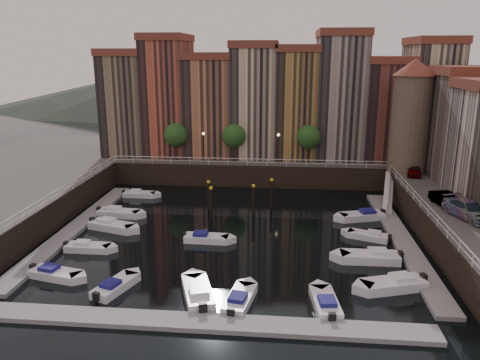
# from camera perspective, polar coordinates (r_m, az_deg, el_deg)

# --- Properties ---
(ground) EXTENTS (200.00, 200.00, 0.00)m
(ground) POSITION_cam_1_polar(r_m,az_deg,el_deg) (47.45, -0.70, -6.26)
(ground) COLOR black
(ground) RESTS_ON ground
(quay_far) EXTENTS (80.00, 20.00, 3.00)m
(quay_far) POSITION_cam_1_polar(r_m,az_deg,el_deg) (71.84, 1.54, 2.43)
(quay_far) COLOR black
(quay_far) RESTS_ON ground
(dock_left) EXTENTS (2.00, 28.00, 0.35)m
(dock_left) POSITION_cam_1_polar(r_m,az_deg,el_deg) (50.77, -19.41, -5.49)
(dock_left) COLOR gray
(dock_left) RESTS_ON ground
(dock_right) EXTENTS (2.00, 28.00, 0.35)m
(dock_right) POSITION_cam_1_polar(r_m,az_deg,el_deg) (47.59, 19.09, -6.84)
(dock_right) COLOR gray
(dock_right) RESTS_ON ground
(dock_near) EXTENTS (30.00, 2.00, 0.35)m
(dock_near) POSITION_cam_1_polar(r_m,az_deg,el_deg) (32.27, -4.10, -16.99)
(dock_near) COLOR gray
(dock_near) RESTS_ON ground
(mountains) EXTENTS (145.00, 100.00, 18.00)m
(mountains) POSITION_cam_1_polar(r_m,az_deg,el_deg) (154.23, 4.45, 11.61)
(mountains) COLOR #2D382D
(mountains) RESTS_ON ground
(far_terrace) EXTENTS (48.70, 10.30, 17.50)m
(far_terrace) POSITION_cam_1_polar(r_m,az_deg,el_deg) (67.73, 4.28, 9.72)
(far_terrace) COLOR #7C694F
(far_terrace) RESTS_ON quay_far
(corner_tower) EXTENTS (5.20, 5.20, 13.80)m
(corner_tower) POSITION_cam_1_polar(r_m,az_deg,el_deg) (60.77, 20.12, 7.50)
(corner_tower) COLOR #6B5B4C
(corner_tower) RESTS_ON quay_right
(promenade_trees) EXTENTS (21.20, 3.20, 5.20)m
(promenade_trees) POSITION_cam_1_polar(r_m,az_deg,el_deg) (63.33, -0.14, 5.39)
(promenade_trees) COLOR black
(promenade_trees) RESTS_ON quay_far
(street_lamps) EXTENTS (10.36, 0.36, 4.18)m
(street_lamps) POSITION_cam_1_polar(r_m,az_deg,el_deg) (62.44, 0.08, 4.61)
(street_lamps) COLOR black
(street_lamps) RESTS_ON quay_far
(railings) EXTENTS (36.08, 34.04, 0.52)m
(railings) POSITION_cam_1_polar(r_m,az_deg,el_deg) (50.87, -0.12, -0.28)
(railings) COLOR white
(railings) RESTS_ON ground
(gangway) EXTENTS (2.78, 8.32, 3.73)m
(gangway) POSITION_cam_1_polar(r_m,az_deg,el_deg) (57.40, 17.66, -1.15)
(gangway) COLOR white
(gangway) RESTS_ON ground
(mooring_pilings) EXTENTS (7.45, 4.42, 3.78)m
(mooring_pilings) POSITION_cam_1_polar(r_m,az_deg,el_deg) (52.41, -0.43, -2.25)
(mooring_pilings) COLOR black
(mooring_pilings) RESTS_ON ground
(boat_left_0) EXTENTS (4.62, 2.54, 1.03)m
(boat_left_0) POSITION_cam_1_polar(r_m,az_deg,el_deg) (40.83, -21.67, -10.56)
(boat_left_0) COLOR white
(boat_left_0) RESTS_ON ground
(boat_left_1) EXTENTS (4.27, 1.55, 0.98)m
(boat_left_1) POSITION_cam_1_polar(r_m,az_deg,el_deg) (45.05, -18.13, -7.80)
(boat_left_1) COLOR white
(boat_left_1) RESTS_ON ground
(boat_left_2) EXTENTS (5.22, 3.19, 1.17)m
(boat_left_2) POSITION_cam_1_polar(r_m,az_deg,el_deg) (49.55, -15.42, -5.39)
(boat_left_2) COLOR white
(boat_left_2) RESTS_ON ground
(boat_left_3) EXTENTS (4.94, 2.17, 1.12)m
(boat_left_3) POSITION_cam_1_polar(r_m,az_deg,el_deg) (53.30, -14.65, -3.90)
(boat_left_3) COLOR white
(boat_left_3) RESTS_ON ground
(boat_left_4) EXTENTS (4.21, 1.57, 0.97)m
(boat_left_4) POSITION_cam_1_polar(r_m,az_deg,el_deg) (59.87, -12.22, -1.69)
(boat_left_4) COLOR white
(boat_left_4) RESTS_ON ground
(boat_right_0) EXTENTS (5.31, 3.31, 1.19)m
(boat_right_0) POSITION_cam_1_polar(r_m,az_deg,el_deg) (38.19, 18.32, -11.97)
(boat_right_0) COLOR white
(boat_right_0) RESTS_ON ground
(boat_right_1) EXTENTS (5.28, 1.99, 1.21)m
(boat_right_1) POSITION_cam_1_polar(r_m,az_deg,el_deg) (42.27, 15.70, -9.04)
(boat_right_1) COLOR white
(boat_right_1) RESTS_ON ground
(boat_right_2) EXTENTS (4.17, 2.78, 0.94)m
(boat_right_2) POSITION_cam_1_polar(r_m,az_deg,el_deg) (47.11, 15.47, -6.59)
(boat_right_2) COLOR white
(boat_right_2) RESTS_ON ground
(boat_right_3) EXTENTS (5.13, 3.10, 1.15)m
(boat_right_3) POSITION_cam_1_polar(r_m,az_deg,el_deg) (52.32, 14.73, -4.25)
(boat_right_3) COLOR white
(boat_right_3) RESTS_ON ground
(boat_near_0) EXTENTS (2.86, 4.46, 1.00)m
(boat_near_0) POSITION_cam_1_polar(r_m,az_deg,el_deg) (37.41, -15.00, -12.41)
(boat_near_0) COLOR white
(boat_near_0) RESTS_ON ground
(boat_near_1) EXTENTS (3.36, 5.38, 1.21)m
(boat_near_1) POSITION_cam_1_polar(r_m,az_deg,el_deg) (35.24, -5.12, -13.60)
(boat_near_1) COLOR white
(boat_near_1) RESTS_ON ground
(boat_near_2) EXTENTS (2.37, 4.65, 1.04)m
(boat_near_2) POSITION_cam_1_polar(r_m,az_deg,el_deg) (34.43, -0.07, -14.38)
(boat_near_2) COLOR white
(boat_near_2) RESTS_ON ground
(boat_near_3) EXTENTS (2.16, 4.65, 1.05)m
(boat_near_3) POSITION_cam_1_polar(r_m,az_deg,el_deg) (34.51, 10.38, -14.57)
(boat_near_3) COLOR white
(boat_near_3) RESTS_ON ground
(car_a) EXTENTS (2.32, 4.16, 1.34)m
(car_a) POSITION_cam_1_polar(r_m,az_deg,el_deg) (60.15, 20.44, 1.06)
(car_a) COLOR gray
(car_a) RESTS_ON quay_right
(car_b) EXTENTS (2.25, 4.30, 1.35)m
(car_b) POSITION_cam_1_polar(r_m,az_deg,el_deg) (49.20, 23.76, -2.28)
(car_b) COLOR gray
(car_b) RESTS_ON quay_right
(car_c) EXTENTS (3.82, 5.84, 1.57)m
(car_c) POSITION_cam_1_polar(r_m,az_deg,el_deg) (46.49, 26.05, -3.37)
(car_c) COLOR gray
(car_c) RESTS_ON quay_right
(boat_extra_470) EXTENTS (4.45, 1.72, 1.02)m
(boat_extra_470) POSITION_cam_1_polar(r_m,az_deg,el_deg) (44.97, -4.24, -7.07)
(boat_extra_470) COLOR white
(boat_extra_470) RESTS_ON ground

